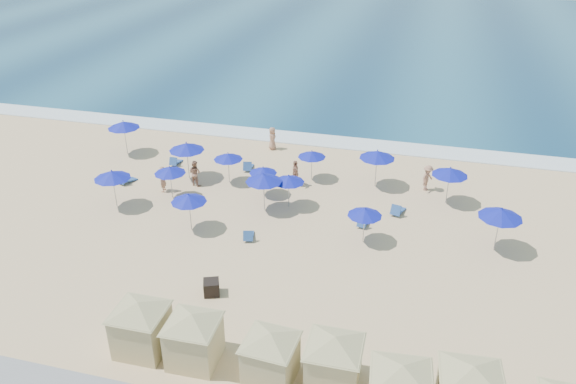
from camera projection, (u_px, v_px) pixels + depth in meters
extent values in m
plane|color=#D8B789|center=(271.00, 245.00, 31.05)|extent=(160.00, 160.00, 0.00)
cube|color=navy|center=(381.00, 36.00, 78.15)|extent=(160.00, 80.00, 0.06)
cube|color=white|center=(326.00, 141.00, 44.31)|extent=(160.00, 2.50, 0.08)
cube|color=black|center=(211.00, 287.00, 27.09)|extent=(0.97, 0.97, 0.75)
cube|color=#C8B888|center=(142.00, 331.00, 23.48)|extent=(2.01, 2.01, 1.99)
cube|color=tan|center=(139.00, 312.00, 23.02)|extent=(2.11, 2.11, 0.08)
pyramid|color=tan|center=(137.00, 302.00, 22.79)|extent=(4.36, 4.36, 0.50)
cube|color=#C8B888|center=(194.00, 342.00, 22.91)|extent=(1.99, 1.99, 1.94)
cube|color=tan|center=(192.00, 324.00, 22.46)|extent=(2.09, 2.09, 0.08)
pyramid|color=tan|center=(191.00, 314.00, 22.23)|extent=(4.26, 4.26, 0.49)
cube|color=#C8B888|center=(271.00, 360.00, 22.04)|extent=(2.02, 2.02, 1.88)
cube|color=tan|center=(270.00, 342.00, 21.61)|extent=(2.12, 2.12, 0.08)
pyramid|color=tan|center=(270.00, 333.00, 21.39)|extent=(4.12, 4.12, 0.47)
cube|color=#C8B888|center=(334.00, 366.00, 21.69)|extent=(2.02, 2.02, 1.99)
cube|color=tan|center=(335.00, 347.00, 21.23)|extent=(2.12, 2.12, 0.08)
pyramid|color=tan|center=(335.00, 337.00, 20.99)|extent=(4.36, 4.36, 0.50)
cube|color=tan|center=(402.00, 376.00, 19.83)|extent=(2.34, 2.34, 0.08)
pyramid|color=tan|center=(403.00, 365.00, 19.60)|extent=(4.49, 4.49, 0.51)
cube|color=tan|center=(472.00, 377.00, 19.75)|extent=(2.34, 2.34, 0.08)
pyramid|color=tan|center=(474.00, 366.00, 19.51)|extent=(4.56, 4.56, 0.52)
cylinder|color=#A5A8AD|center=(126.00, 141.00, 41.74)|extent=(0.06, 0.06, 2.12)
cone|color=#0E17A2|center=(123.00, 125.00, 41.15)|extent=(2.34, 2.34, 0.50)
sphere|color=#0E17A2|center=(123.00, 121.00, 41.01)|extent=(0.09, 0.09, 0.09)
cylinder|color=#A5A8AD|center=(115.00, 192.00, 34.50)|extent=(0.05, 0.05, 2.02)
cone|color=#0E17A2|center=(112.00, 175.00, 33.94)|extent=(2.23, 2.23, 0.48)
sphere|color=#0E17A2|center=(111.00, 170.00, 33.81)|extent=(0.09, 0.09, 0.09)
cylinder|color=#A5A8AD|center=(188.00, 164.00, 38.01)|extent=(0.06, 0.06, 2.15)
cone|color=#0E17A2|center=(187.00, 147.00, 37.42)|extent=(2.38, 2.38, 0.51)
sphere|color=#0E17A2|center=(186.00, 142.00, 37.27)|extent=(0.09, 0.09, 0.09)
cylinder|color=#A5A8AD|center=(171.00, 185.00, 35.58)|extent=(0.05, 0.05, 1.80)
cone|color=#0E17A2|center=(170.00, 170.00, 35.08)|extent=(1.99, 1.99, 0.43)
sphere|color=#0E17A2|center=(169.00, 166.00, 34.96)|extent=(0.08, 0.08, 0.08)
cylinder|color=#A5A8AD|center=(229.00, 171.00, 37.56)|extent=(0.05, 0.05, 1.76)
cone|color=#0E17A2|center=(228.00, 156.00, 37.08)|extent=(1.94, 1.94, 0.42)
sphere|color=#0E17A2|center=(228.00, 153.00, 36.96)|extent=(0.07, 0.07, 0.07)
cylinder|color=#A5A8AD|center=(263.00, 184.00, 35.98)|extent=(0.04, 0.04, 1.62)
cone|color=#0E17A2|center=(263.00, 170.00, 35.53)|extent=(1.79, 1.79, 0.38)
sphere|color=#0E17A2|center=(263.00, 167.00, 35.42)|extent=(0.07, 0.07, 0.07)
cylinder|color=#A5A8AD|center=(264.00, 195.00, 34.13)|extent=(0.05, 0.05, 2.01)
cone|color=#0E17A2|center=(264.00, 178.00, 33.58)|extent=(2.22, 2.22, 0.48)
sphere|color=#0E17A2|center=(264.00, 174.00, 33.45)|extent=(0.08, 0.08, 0.08)
cylinder|color=#A5A8AD|center=(312.00, 168.00, 37.99)|extent=(0.05, 0.05, 1.71)
cone|color=#0E17A2|center=(312.00, 154.00, 37.52)|extent=(1.89, 1.89, 0.41)
sphere|color=#0E17A2|center=(312.00, 151.00, 37.41)|extent=(0.07, 0.07, 0.07)
cylinder|color=#A5A8AD|center=(364.00, 228.00, 31.00)|extent=(0.05, 0.05, 1.74)
cone|color=#0E17A2|center=(365.00, 212.00, 30.52)|extent=(1.92, 1.92, 0.41)
sphere|color=#0E17A2|center=(365.00, 208.00, 30.40)|extent=(0.07, 0.07, 0.07)
cylinder|color=#A5A8AD|center=(376.00, 172.00, 36.96)|extent=(0.06, 0.06, 2.12)
cone|color=#0E17A2|center=(377.00, 154.00, 36.38)|extent=(2.34, 2.34, 0.50)
sphere|color=#0E17A2|center=(378.00, 150.00, 36.23)|extent=(0.09, 0.09, 0.09)
cylinder|color=#A5A8AD|center=(448.00, 189.00, 34.91)|extent=(0.05, 0.05, 2.01)
cone|color=#0E17A2|center=(450.00, 172.00, 34.35)|extent=(2.22, 2.22, 0.48)
sphere|color=#0E17A2|center=(451.00, 167.00, 34.22)|extent=(0.08, 0.08, 0.08)
cylinder|color=#A5A8AD|center=(497.00, 233.00, 30.17)|extent=(0.06, 0.06, 2.12)
cone|color=#0E17A2|center=(501.00, 213.00, 29.59)|extent=(2.34, 2.34, 0.50)
sphere|color=#0E17A2|center=(502.00, 208.00, 29.44)|extent=(0.09, 0.09, 0.09)
cylinder|color=#A5A8AD|center=(190.00, 215.00, 32.16)|extent=(0.05, 0.05, 1.86)
cone|color=#0E17A2|center=(189.00, 198.00, 31.65)|extent=(2.06, 2.06, 0.44)
sphere|color=#0E17A2|center=(188.00, 194.00, 31.53)|extent=(0.08, 0.08, 0.08)
cylinder|color=#A5A8AD|center=(289.00, 194.00, 34.58)|extent=(0.05, 0.05, 1.76)
cone|color=#0E17A2|center=(289.00, 179.00, 34.10)|extent=(1.94, 1.94, 0.42)
sphere|color=#0E17A2|center=(289.00, 175.00, 33.98)|extent=(0.07, 0.07, 0.07)
cube|color=#284E92|center=(128.00, 180.00, 37.92)|extent=(0.96, 1.35, 0.34)
cube|color=#284E92|center=(122.00, 179.00, 37.43)|extent=(0.65, 0.51, 0.59)
cube|color=#284E92|center=(176.00, 162.00, 40.56)|extent=(0.58, 1.20, 0.33)
cube|color=#284E92|center=(173.00, 161.00, 40.02)|extent=(0.56, 0.34, 0.58)
cube|color=#284E92|center=(249.00, 166.00, 39.80)|extent=(0.83, 1.37, 0.35)
cube|color=#284E92|center=(247.00, 166.00, 39.21)|extent=(0.66, 0.46, 0.62)
cube|color=#284E92|center=(249.00, 235.00, 31.74)|extent=(0.82, 1.27, 0.32)
cube|color=#284E92|center=(248.00, 236.00, 31.19)|extent=(0.61, 0.45, 0.57)
cube|color=#284E92|center=(364.00, 222.00, 32.98)|extent=(0.70, 1.18, 0.31)
cube|color=#284E92|center=(362.00, 223.00, 32.50)|extent=(0.57, 0.39, 0.54)
cube|color=#284E92|center=(398.00, 210.00, 34.23)|extent=(0.90, 1.40, 0.35)
cube|color=#284E92|center=(396.00, 210.00, 33.69)|extent=(0.67, 0.49, 0.63)
imported|color=#A2725A|center=(162.00, 179.00, 36.40)|extent=(0.56, 0.72, 1.76)
imported|color=#A2725A|center=(195.00, 173.00, 37.21)|extent=(1.00, 0.87, 1.76)
imported|color=#A2725A|center=(295.00, 173.00, 37.12)|extent=(0.89, 1.15, 1.82)
imported|color=#A2725A|center=(428.00, 178.00, 36.54)|extent=(1.09, 1.31, 1.76)
imported|color=#A2725A|center=(272.00, 138.00, 42.61)|extent=(0.88, 1.01, 1.75)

